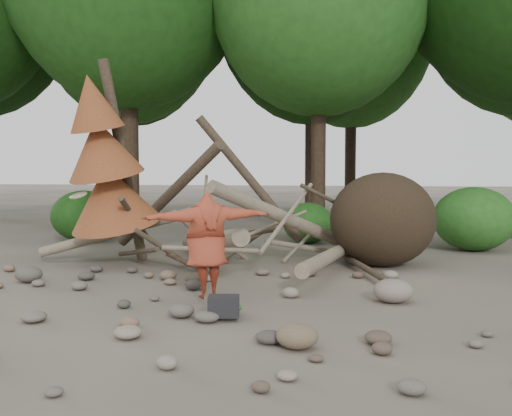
# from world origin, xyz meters

# --- Properties ---
(ground) EXTENTS (120.00, 120.00, 0.00)m
(ground) POSITION_xyz_m (0.00, 0.00, 0.00)
(ground) COLOR #514C44
(ground) RESTS_ON ground
(deadfall_pile) EXTENTS (8.55, 5.24, 3.30)m
(deadfall_pile) POSITION_xyz_m (2.02, 4.24, 0.95)
(deadfall_pile) COLOR #332619
(deadfall_pile) RESTS_ON ground
(dead_conifer) EXTENTS (2.06, 2.16, 4.35)m
(dead_conifer) POSITION_xyz_m (-3.12, 3.37, 2.11)
(dead_conifer) COLOR #4C3F30
(dead_conifer) RESTS_ON ground
(bush_left) EXTENTS (1.80, 1.80, 1.44)m
(bush_left) POSITION_xyz_m (-5.50, 7.20, 0.72)
(bush_left) COLOR #194612
(bush_left) RESTS_ON ground
(bush_mid) EXTENTS (1.40, 1.40, 1.12)m
(bush_mid) POSITION_xyz_m (0.80, 7.80, 0.56)
(bush_mid) COLOR #225919
(bush_mid) RESTS_ON ground
(bush_right) EXTENTS (2.00, 2.00, 1.60)m
(bush_right) POSITION_xyz_m (5.00, 7.00, 0.80)
(bush_right) COLOR #2B6920
(bush_right) RESTS_ON ground
(frisbee_thrower) EXTENTS (3.26, 1.48, 1.63)m
(frisbee_thrower) POSITION_xyz_m (-0.26, 0.53, 0.89)
(frisbee_thrower) COLOR #9B3823
(frisbee_thrower) RESTS_ON ground
(backpack) EXTENTS (0.45, 0.34, 0.28)m
(backpack) POSITION_xyz_m (0.22, -0.43, 0.14)
(backpack) COLOR black
(backpack) RESTS_ON ground
(cloth_green) EXTENTS (0.37, 0.31, 0.14)m
(cloth_green) POSITION_xyz_m (0.24, -0.19, 0.07)
(cloth_green) COLOR #286126
(cloth_green) RESTS_ON ground
(cloth_orange) EXTENTS (0.28, 0.23, 0.10)m
(cloth_orange) POSITION_xyz_m (0.10, -0.03, 0.05)
(cloth_orange) COLOR #BC5D20
(cloth_orange) RESTS_ON ground
(boulder_front_right) EXTENTS (0.49, 0.44, 0.29)m
(boulder_front_right) POSITION_xyz_m (1.31, -1.48, 0.15)
(boulder_front_right) COLOR brown
(boulder_front_right) RESTS_ON ground
(boulder_mid_right) EXTENTS (0.61, 0.55, 0.37)m
(boulder_mid_right) POSITION_xyz_m (2.57, 0.99, 0.18)
(boulder_mid_right) COLOR gray
(boulder_mid_right) RESTS_ON ground
(boulder_mid_left) EXTENTS (0.49, 0.44, 0.30)m
(boulder_mid_left) POSITION_xyz_m (-3.82, 1.54, 0.15)
(boulder_mid_left) COLOR #575249
(boulder_mid_left) RESTS_ON ground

